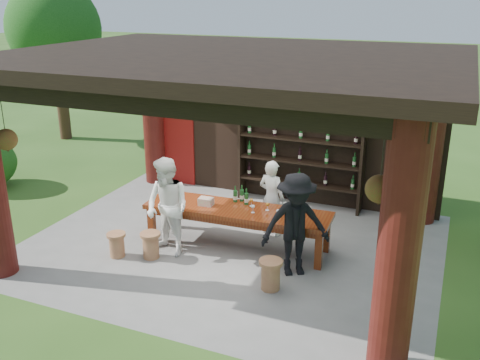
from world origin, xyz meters
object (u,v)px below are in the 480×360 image
at_px(stool_near_left, 151,245).
at_px(stool_near_right, 271,274).
at_px(stool_far_left, 117,244).
at_px(tasting_table, 237,214).
at_px(host, 272,198).
at_px(guest_man, 296,225).
at_px(guest_woman, 168,207).
at_px(napkin_basket, 206,201).
at_px(wine_shelf, 300,151).

relative_size(stool_near_left, stool_near_right, 0.95).
height_order(stool_near_right, stool_far_left, stool_near_right).
xyz_separation_m(tasting_table, stool_far_left, (-1.81, -1.20, -0.40)).
height_order(stool_far_left, host, host).
xyz_separation_m(tasting_table, guest_man, (1.27, -0.56, 0.24)).
bearing_deg(guest_woman, napkin_basket, 73.47).
relative_size(wine_shelf, guest_woman, 1.55).
relative_size(host, napkin_basket, 5.71).
relative_size(guest_woman, napkin_basket, 6.80).
height_order(host, guest_woman, guest_woman).
distance_m(stool_near_right, stool_far_left, 2.88).
bearing_deg(wine_shelf, napkin_basket, -112.12).
distance_m(stool_near_right, napkin_basket, 2.08).
bearing_deg(napkin_basket, host, 39.92).
distance_m(host, guest_woman, 2.05).
xyz_separation_m(guest_woman, napkin_basket, (0.43, 0.65, -0.06)).
distance_m(stool_near_right, host, 2.11).
height_order(tasting_table, guest_man, guest_man).
relative_size(host, guest_woman, 0.84).
relative_size(wine_shelf, stool_far_left, 6.18).
xyz_separation_m(stool_near_left, napkin_basket, (0.64, 0.93, 0.57)).
xyz_separation_m(wine_shelf, host, (-0.04, -1.69, -0.47)).
distance_m(host, guest_man, 1.58).
height_order(stool_near_left, guest_woman, guest_woman).
bearing_deg(stool_near_left, guest_woman, 52.79).
distance_m(stool_far_left, napkin_basket, 1.76).
bearing_deg(wine_shelf, stool_far_left, -121.62).
height_order(tasting_table, stool_near_left, tasting_table).
bearing_deg(stool_near_right, stool_far_left, -179.85).
bearing_deg(stool_far_left, napkin_basket, 42.64).
height_order(stool_near_right, host, host).
relative_size(stool_near_right, napkin_basket, 1.91).
relative_size(guest_man, napkin_basket, 6.75).
bearing_deg(guest_man, tasting_table, 124.91).
relative_size(stool_near_right, host, 0.33).
height_order(guest_woman, napkin_basket, guest_woman).
height_order(wine_shelf, stool_far_left, wine_shelf).
bearing_deg(guest_man, host, 92.55).
relative_size(stool_near_left, stool_far_left, 1.07).
bearing_deg(host, tasting_table, 75.15).
height_order(wine_shelf, tasting_table, wine_shelf).
height_order(tasting_table, host, host).
bearing_deg(guest_woman, stool_far_left, -132.84).
height_order(stool_far_left, guest_woman, guest_woman).
bearing_deg(napkin_basket, guest_woman, -123.09).
bearing_deg(wine_shelf, host, -91.32).
height_order(wine_shelf, guest_man, wine_shelf).
bearing_deg(stool_near_left, wine_shelf, 64.30).
relative_size(stool_near_right, guest_man, 0.28).
relative_size(wine_shelf, guest_man, 1.56).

